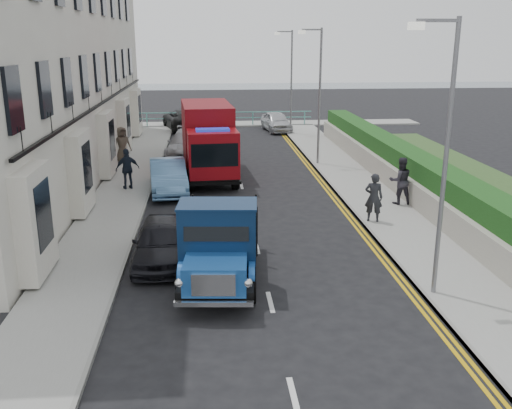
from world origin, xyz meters
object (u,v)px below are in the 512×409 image
Objects in this scene: lamp_near at (442,146)px; bedford_lorry at (219,250)px; red_lorry at (208,139)px; lamp_far at (290,76)px; lamp_mid at (318,89)px; pedestrian_east_near at (374,197)px; parked_car_front at (161,241)px.

lamp_near is 6.26m from bedford_lorry.
lamp_near is 1.04× the size of red_lorry.
red_lorry is (-5.64, -11.96, -2.16)m from lamp_far.
lamp_near and lamp_mid have the same top height.
lamp_far is at bearing -72.55° from pedestrian_east_near.
bedford_lorry is 0.77× the size of red_lorry.
lamp_near is at bearing -5.28° from bedford_lorry.
lamp_far reaches higher than parked_car_front.
lamp_near is 8.44m from parked_car_front.
lamp_near is 15.28m from red_lorry.
parked_car_front is at bearing -107.27° from lamp_far.
lamp_far is 1.04× the size of red_lorry.
lamp_near is 1.34× the size of bedford_lorry.
lamp_far is at bearing 90.00° from lamp_mid.
lamp_mid is 6.35m from red_lorry.
red_lorry is 1.73× the size of parked_car_front.
lamp_far is 20.21m from pedestrian_east_near.
lamp_mid is at bearing 90.00° from lamp_near.
lamp_mid is 10.42m from pedestrian_east_near.
bedford_lorry is at bearing -102.31° from lamp_far.
pedestrian_east_near is at bearing 22.57° from parked_car_front.
bedford_lorry is 1.34× the size of parked_car_front.
lamp_far reaches higher than pedestrian_east_near.
pedestrian_east_near is (0.22, -9.98, -2.99)m from lamp_mid.
red_lorry is at bearing 95.83° from bedford_lorry.
lamp_far is 1.80× the size of parked_car_front.
lamp_mid reaches higher than parked_car_front.
bedford_lorry is 13.07m from red_lorry.
bedford_lorry is (-5.46, 0.99, -2.89)m from lamp_near.
red_lorry is 11.20m from parked_car_front.
lamp_far is (0.00, 10.00, 0.00)m from lamp_mid.
parked_car_front is (-7.15, -13.00, -3.33)m from lamp_mid.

